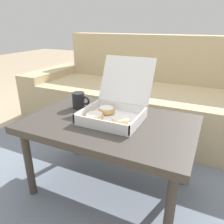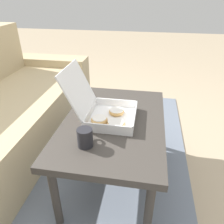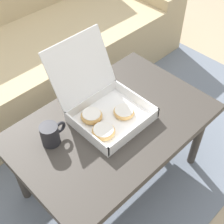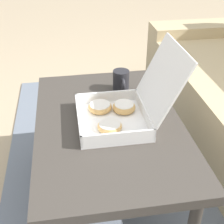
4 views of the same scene
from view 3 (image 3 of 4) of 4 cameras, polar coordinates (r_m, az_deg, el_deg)
ground_plane at (r=1.86m, az=-3.35°, el=-8.97°), size 12.00×12.00×0.00m
area_rug at (r=2.00m, az=-9.12°, el=-3.75°), size 2.68×1.97×0.01m
couch at (r=2.18m, az=-18.79°, el=8.99°), size 2.56×0.87×0.87m
coffee_table at (r=1.45m, az=0.12°, el=-3.16°), size 0.93×0.60×0.47m
pastry_box at (r=1.40m, az=-1.81°, el=0.94°), size 0.32×0.40×0.32m
coffee_mug at (r=1.33m, az=-11.16°, el=-3.99°), size 0.12×0.08×0.10m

